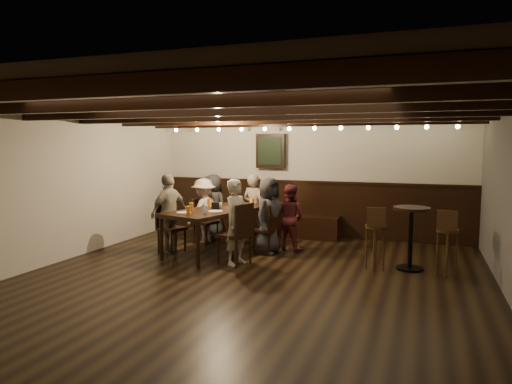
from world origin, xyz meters
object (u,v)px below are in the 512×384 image
at_px(person_bench_centre, 254,208).
at_px(person_right_far, 237,222).
at_px(high_top_table, 411,229).
at_px(bar_stool_right, 447,251).
at_px(chair_right_far, 235,246).
at_px(person_bench_right, 290,217).
at_px(person_bench_left, 213,206).
at_px(chair_left_near, 205,229).
at_px(bar_stool_left, 375,246).
at_px(person_left_near, 204,211).
at_px(chair_left_far, 171,237).
at_px(person_right_near, 269,216).
at_px(chair_right_near, 267,238).
at_px(dining_table, 219,212).
at_px(person_left_far, 169,213).

bearing_deg(person_bench_centre, person_right_far, 116.57).
xyz_separation_m(high_top_table, bar_stool_right, (0.50, -0.16, -0.27)).
xyz_separation_m(chair_right_far, person_right_far, (0.03, -0.01, 0.38)).
relative_size(chair_right_far, person_bench_right, 0.82).
xyz_separation_m(chair_right_far, person_bench_left, (-1.21, 1.73, 0.35)).
bearing_deg(chair_left_near, bar_stool_right, 94.71).
bearing_deg(bar_stool_left, person_left_near, 158.31).
distance_m(person_bench_left, high_top_table, 3.97).
height_order(chair_left_near, chair_left_far, chair_left_far).
relative_size(person_right_near, high_top_table, 1.38).
height_order(chair_right_far, person_bench_left, person_bench_left).
xyz_separation_m(chair_right_near, high_top_table, (2.37, -0.26, 0.36)).
bearing_deg(person_left_near, bar_stool_right, 94.67).
bearing_deg(person_right_near, person_bench_centre, 51.34).
distance_m(dining_table, chair_left_far, 0.96).
xyz_separation_m(chair_left_near, chair_left_far, (-0.24, -0.87, 0.01)).
distance_m(person_bench_centre, bar_stool_left, 2.72).
height_order(chair_right_near, person_bench_right, person_bench_right).
bearing_deg(person_bench_centre, person_left_far, 63.43).
bearing_deg(bar_stool_left, person_right_near, 158.91).
height_order(person_bench_right, person_left_far, person_left_far).
relative_size(chair_left_near, high_top_table, 0.89).
bearing_deg(bar_stool_left, person_bench_right, 144.47).
distance_m(dining_table, person_right_near, 0.88).
relative_size(dining_table, chair_right_far, 2.29).
relative_size(person_left_far, person_right_near, 1.04).
height_order(person_bench_left, bar_stool_right, person_bench_left).
distance_m(person_bench_left, bar_stool_left, 3.58).
xyz_separation_m(chair_left_far, person_left_far, (-0.03, 0.01, 0.42)).
distance_m(dining_table, person_left_far, 0.87).
bearing_deg(person_left_far, person_right_far, 90.00).
bearing_deg(person_right_far, chair_left_near, 58.49).
xyz_separation_m(chair_left_near, person_left_far, (-0.27, -0.86, 0.43)).
height_order(person_right_far, bar_stool_right, person_right_far).
bearing_deg(chair_left_far, chair_right_far, 90.00).
relative_size(chair_left_near, person_left_near, 0.68).
bearing_deg(dining_table, high_top_table, 15.02).
bearing_deg(person_right_near, person_left_far, 120.96).
distance_m(chair_right_near, person_bench_centre, 1.02).
bearing_deg(high_top_table, dining_table, 179.79).
bearing_deg(chair_left_near, bar_stool_left, 90.76).
height_order(person_right_far, high_top_table, person_right_far).
relative_size(chair_right_far, bar_stool_left, 1.00).
height_order(person_right_near, bar_stool_right, person_right_near).
relative_size(dining_table, person_left_far, 1.61).
relative_size(person_bench_left, high_top_table, 1.35).
bearing_deg(person_right_near, dining_table, 120.96).
height_order(chair_left_far, person_left_far, person_left_far).
distance_m(chair_left_near, person_left_near, 0.36).
xyz_separation_m(person_right_far, bar_stool_right, (3.07, 0.46, -0.32)).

